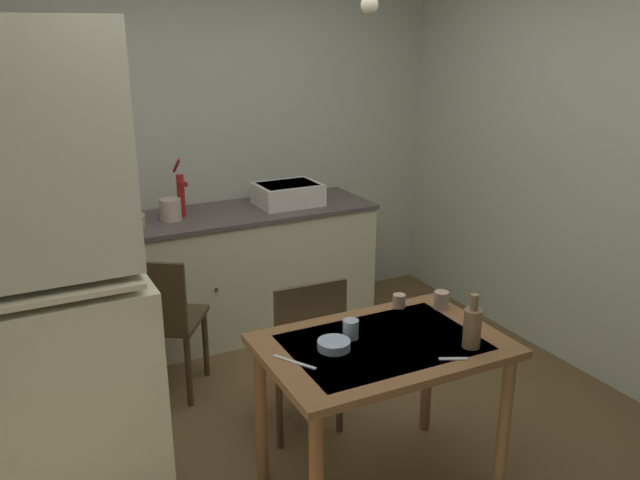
% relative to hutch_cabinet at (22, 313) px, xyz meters
% --- Properties ---
extents(ground_plane, '(4.73, 4.73, 0.00)m').
position_rel_hutch_cabinet_xyz_m(ground_plane, '(1.29, -0.15, -0.98)').
color(ground_plane, brown).
extents(wall_back, '(3.72, 0.10, 2.52)m').
position_rel_hutch_cabinet_xyz_m(wall_back, '(1.29, 1.77, 0.28)').
color(wall_back, beige).
rests_on(wall_back, ground).
extents(wall_right, '(0.10, 3.83, 2.52)m').
position_rel_hutch_cabinet_xyz_m(wall_right, '(3.15, -0.15, 0.28)').
color(wall_right, beige).
rests_on(wall_right, ground).
extents(hutch_cabinet, '(1.00, 0.44, 2.10)m').
position_rel_hutch_cabinet_xyz_m(hutch_cabinet, '(0.00, 0.00, 0.00)').
color(hutch_cabinet, beige).
rests_on(hutch_cabinet, ground).
extents(counter_cabinet, '(1.88, 0.64, 0.87)m').
position_rel_hutch_cabinet_xyz_m(counter_cabinet, '(1.42, 1.40, -0.55)').
color(counter_cabinet, beige).
rests_on(counter_cabinet, ground).
extents(sink_basin, '(0.44, 0.34, 0.15)m').
position_rel_hutch_cabinet_xyz_m(sink_basin, '(1.80, 1.40, -0.03)').
color(sink_basin, white).
rests_on(sink_basin, counter_cabinet).
extents(hand_pump, '(0.05, 0.27, 0.39)m').
position_rel_hutch_cabinet_xyz_m(hand_pump, '(1.05, 1.44, 0.06)').
color(hand_pump, '#B21E19').
rests_on(hand_pump, counter_cabinet).
extents(mixing_bowl_counter, '(0.26, 0.26, 0.08)m').
position_rel_hutch_cabinet_xyz_m(mixing_bowl_counter, '(0.66, 1.35, -0.07)').
color(mixing_bowl_counter, tan).
rests_on(mixing_bowl_counter, counter_cabinet).
extents(stoneware_crock, '(0.14, 0.14, 0.14)m').
position_rel_hutch_cabinet_xyz_m(stoneware_crock, '(0.96, 1.39, -0.04)').
color(stoneware_crock, beige).
rests_on(stoneware_crock, counter_cabinet).
extents(dining_table, '(1.07, 0.72, 0.75)m').
position_rel_hutch_cabinet_xyz_m(dining_table, '(1.38, -0.50, -0.34)').
color(dining_table, brown).
rests_on(dining_table, ground).
extents(chair_far_side, '(0.42, 0.42, 0.88)m').
position_rel_hutch_cabinet_xyz_m(chair_far_side, '(1.27, 0.09, -0.50)').
color(chair_far_side, '#4B3523').
rests_on(chair_far_side, ground).
extents(chair_by_counter, '(0.56, 0.56, 0.87)m').
position_rel_hutch_cabinet_xyz_m(chair_by_counter, '(0.71, 0.77, -0.51)').
color(chair_by_counter, '#463622').
rests_on(chair_by_counter, ground).
extents(serving_bowl_wide, '(0.14, 0.14, 0.04)m').
position_rel_hutch_cabinet_xyz_m(serving_bowl_wide, '(1.16, -0.45, -0.21)').
color(serving_bowl_wide, '#9EB2C6').
rests_on(serving_bowl_wide, dining_table).
extents(mug_dark, '(0.07, 0.07, 0.09)m').
position_rel_hutch_cabinet_xyz_m(mug_dark, '(1.27, -0.40, -0.19)').
color(mug_dark, '#9EB2C6').
rests_on(mug_dark, dining_table).
extents(mug_tall, '(0.07, 0.07, 0.09)m').
position_rel_hutch_cabinet_xyz_m(mug_tall, '(1.82, -0.33, -0.18)').
color(mug_tall, tan).
rests_on(mug_tall, dining_table).
extents(teacup_mint, '(0.06, 0.06, 0.07)m').
position_rel_hutch_cabinet_xyz_m(teacup_mint, '(1.65, -0.22, -0.19)').
color(teacup_mint, tan).
rests_on(teacup_mint, dining_table).
extents(glass_bottle, '(0.08, 0.08, 0.24)m').
position_rel_hutch_cabinet_xyz_m(glass_bottle, '(1.69, -0.71, -0.13)').
color(glass_bottle, olive).
rests_on(glass_bottle, dining_table).
extents(table_knife, '(0.12, 0.19, 0.00)m').
position_rel_hutch_cabinet_xyz_m(table_knife, '(0.96, -0.48, -0.23)').
color(table_knife, silver).
rests_on(table_knife, dining_table).
extents(teaspoon_near_bowl, '(0.12, 0.07, 0.00)m').
position_rel_hutch_cabinet_xyz_m(teaspoon_near_bowl, '(1.55, -0.76, -0.23)').
color(teaspoon_near_bowl, beige).
rests_on(teaspoon_near_bowl, dining_table).
extents(pendant_bulb, '(0.08, 0.08, 0.08)m').
position_rel_hutch_cabinet_xyz_m(pendant_bulb, '(1.54, -0.06, 1.17)').
color(pendant_bulb, '#F9EFCC').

